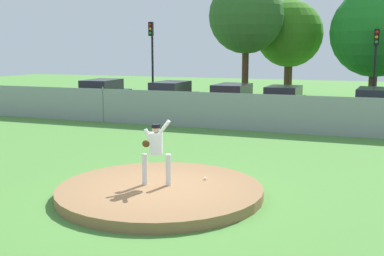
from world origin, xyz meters
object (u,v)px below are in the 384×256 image
object	(u,v)px
pitcher_youth	(156,148)
parked_car_charcoal	(283,103)
baseball	(205,178)
parked_car_navy	(102,96)
parked_car_white	(170,98)
parked_car_red	(232,100)
traffic_light_far	(376,55)
parked_car_teal	(375,106)
traffic_cone_orange	(337,122)
traffic_light_near	(152,48)

from	to	relation	value
pitcher_youth	parked_car_charcoal	world-z (taller)	pitcher_youth
baseball	parked_car_navy	world-z (taller)	parked_car_navy
parked_car_white	parked_car_red	distance (m)	3.55
traffic_light_far	parked_car_teal	bearing A→B (deg)	-89.02
pitcher_youth	parked_car_white	bearing A→B (deg)	111.56
baseball	parked_car_red	size ratio (longest dim) A/B	0.02
parked_car_red	baseball	bearing A→B (deg)	-77.11
parked_car_white	parked_car_teal	xyz separation A→B (m)	(10.81, -0.13, -0.02)
parked_car_teal	traffic_light_far	xyz separation A→B (m)	(-0.08, 4.41, 2.39)
parked_car_white	traffic_cone_orange	distance (m)	9.51
baseball	parked_car_charcoal	bearing A→B (deg)	91.46
parked_car_charcoal	traffic_light_near	world-z (taller)	traffic_light_near
parked_car_teal	traffic_cone_orange	xyz separation A→B (m)	(-1.59, -2.11, -0.55)
parked_car_charcoal	parked_car_navy	bearing A→B (deg)	-177.32
parked_car_navy	parked_car_red	distance (m)	7.75
baseball	parked_car_navy	distance (m)	17.08
pitcher_youth	traffic_cone_orange	bearing A→B (deg)	73.83
traffic_light_far	parked_car_red	bearing A→B (deg)	-150.28
parked_car_teal	parked_car_navy	world-z (taller)	parked_car_navy
baseball	parked_car_navy	bearing A→B (deg)	129.56
pitcher_youth	parked_car_charcoal	bearing A→B (deg)	87.44
parked_car_red	traffic_light_near	size ratio (longest dim) A/B	0.88
parked_car_red	traffic_light_far	world-z (taller)	traffic_light_far
parked_car_red	traffic_cone_orange	distance (m)	6.19
baseball	traffic_light_far	xyz separation A→B (m)	(4.05, 17.84, 2.91)
pitcher_youth	baseball	bearing A→B (deg)	40.37
traffic_cone_orange	traffic_light_far	size ratio (longest dim) A/B	0.12
baseball	parked_car_red	distance (m)	14.10
pitcher_youth	traffic_light_near	bearing A→B (deg)	115.26
traffic_cone_orange	parked_car_navy	bearing A→B (deg)	172.20
traffic_light_near	parked_car_teal	bearing A→B (deg)	-17.31
traffic_light_near	parked_car_charcoal	bearing A→B (deg)	-23.59
parked_car_charcoal	traffic_light_near	size ratio (longest dim) A/B	0.77
pitcher_youth	parked_car_white	distance (m)	15.50
baseball	parked_car_teal	distance (m)	14.06
parked_car_white	baseball	bearing A→B (deg)	-63.76
parked_car_white	traffic_light_far	distance (m)	11.80
parked_car_charcoal	traffic_light_far	world-z (taller)	traffic_light_far
pitcher_youth	parked_car_navy	bearing A→B (deg)	125.20
parked_car_white	parked_car_teal	bearing A→B (deg)	-0.68
parked_car_charcoal	parked_car_red	bearing A→B (deg)	178.20
parked_car_navy	parked_car_charcoal	size ratio (longest dim) A/B	1.13
pitcher_youth	parked_car_teal	world-z (taller)	pitcher_youth
baseball	traffic_light_near	xyz separation A→B (m)	(-9.78, 17.77, 3.30)
parked_car_red	traffic_cone_orange	xyz separation A→B (m)	(5.68, -2.42, -0.54)
traffic_light_near	traffic_light_far	bearing A→B (deg)	0.31
traffic_light_near	parked_car_red	bearing A→B (deg)	-31.28
parked_car_red	parked_car_teal	bearing A→B (deg)	-2.38
pitcher_youth	parked_car_charcoal	size ratio (longest dim) A/B	0.40
baseball	traffic_light_near	bearing A→B (deg)	118.82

